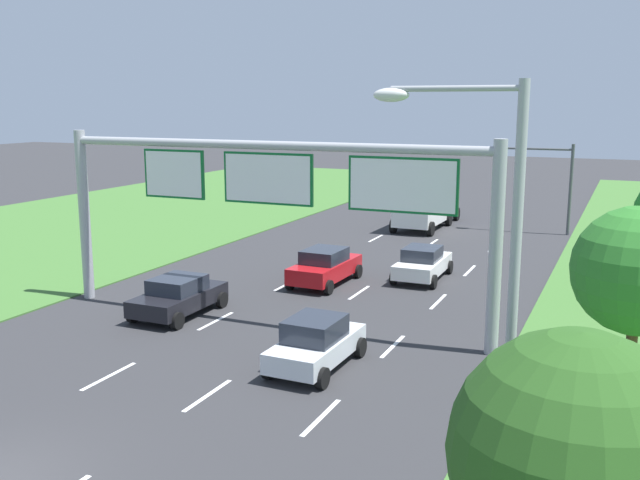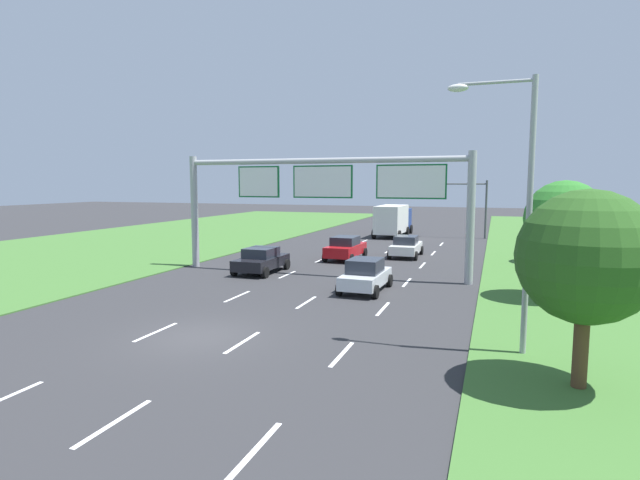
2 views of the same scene
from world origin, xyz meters
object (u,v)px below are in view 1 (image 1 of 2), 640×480
Objects in this scene: box_truck at (427,202)px; roadside_tree_near at (574,456)px; car_lead_silver at (325,266)px; traffic_light_mast at (539,171)px; car_near_red at (423,263)px; car_far_ahead at (178,296)px; sign_gantry at (272,191)px; car_mid_lane at (316,343)px; street_lamp at (490,286)px; roadside_tree_mid at (638,271)px.

roadside_tree_near is at bearing -70.15° from box_truck.
car_lead_silver is 0.79× the size of traffic_light_mast.
car_near_red is 11.69m from car_far_ahead.
sign_gantry reaches higher than roadside_tree_near.
sign_gantry reaches higher than car_mid_lane.
car_mid_lane is at bearing -90.19° from car_near_red.
car_far_ahead is (-3.26, -6.69, -0.05)m from car_lead_silver.
car_mid_lane is at bearing -96.69° from traffic_light_mast.
roadside_tree_near reaches higher than car_mid_lane.
street_lamp is (6.62, -19.58, 4.31)m from car_near_red.
sign_gantry reaches higher than car_lead_silver.
car_near_red is at bearing 69.82° from sign_gantry.
roadside_tree_mid is at bearing 8.22° from car_mid_lane.
sign_gantry is (-3.30, 3.48, 4.15)m from car_mid_lane.
street_lamp is 8.85m from roadside_tree_mid.
box_truck is (-3.71, 25.92, 0.89)m from car_mid_lane.
roadside_tree_mid is at bearing -61.71° from box_truck.
street_lamp is at bearing -47.01° from car_mid_lane.
roadside_tree_near is (12.05, -19.29, 2.65)m from car_lead_silver.
roadside_tree_near is at bearing -39.32° from car_far_ahead.
box_truck is 1.40× the size of roadside_tree_mid.
street_lamp is at bearing -71.90° from car_near_red.
roadside_tree_near is (15.31, -12.60, 2.70)m from car_far_ahead.
car_mid_lane reaches higher than car_far_ahead.
car_mid_lane is 0.72× the size of traffic_light_mast.
car_near_red is at bearing 108.68° from street_lamp.
roadside_tree_mid is at bearing 86.17° from roadside_tree_near.
car_lead_silver is 7.42m from sign_gantry.
street_lamp is (9.84, -10.83, 0.13)m from sign_gantry.
car_lead_silver is at bearing 146.23° from roadside_tree_mid.
car_near_red is at bearing 52.95° from car_far_ahead.
car_lead_silver is 10.37m from car_mid_lane.
car_mid_lane is 0.23× the size of sign_gantry.
car_mid_lane is (3.89, -9.62, -0.01)m from car_lead_silver.
street_lamp is (6.54, -7.35, 4.27)m from car_mid_lane.
street_lamp is (3.40, -34.06, 1.21)m from traffic_light_mast.
sign_gantry reaches higher than car_far_ahead.
car_near_red is 0.49× the size of street_lamp.
traffic_light_mast is at bearing 97.88° from roadside_tree_near.
car_near_red is at bearing 128.79° from roadside_tree_mid.
car_mid_lane is at bearing -80.45° from box_truck.
traffic_light_mast reaches higher than car_near_red.
car_lead_silver is (-3.80, -2.62, 0.05)m from car_near_red.
roadside_tree_near reaches higher than car_lead_silver.
street_lamp reaches higher than car_far_ahead.
car_near_red is at bearing -73.74° from box_truck.
car_near_red is 23.57m from roadside_tree_near.
car_near_red is 21.12m from street_lamp.
car_lead_silver reaches higher than car_near_red.
car_lead_silver is 1.06× the size of car_far_ahead.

